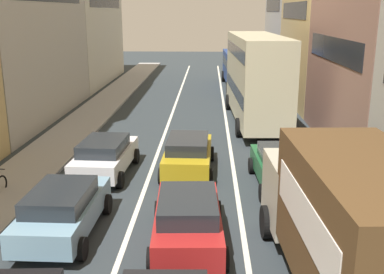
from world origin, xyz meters
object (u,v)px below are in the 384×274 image
hatchback_centre_lane_third (188,153)px  sedan_left_lane_third (105,155)px  bus_far_queue_secondary (241,67)px  sedan_right_lane_behind_truck (282,166)px  removalist_box_truck (347,219)px  bus_mid_queue_primary (256,75)px  sedan_centre_lane_second (188,218)px  wagon_left_lane_second (63,209)px

hatchback_centre_lane_third → sedan_left_lane_third: size_ratio=0.99×
sedan_left_lane_third → bus_far_queue_secondary: bearing=-14.7°
sedan_right_lane_behind_truck → removalist_box_truck: bearing=180.0°
sedan_left_lane_third → bus_far_queue_secondary: (6.83, 21.76, 0.96)m
bus_far_queue_secondary → bus_mid_queue_primary: bearing=178.4°
removalist_box_truck → sedan_centre_lane_second: size_ratio=1.78×
sedan_right_lane_behind_truck → bus_mid_queue_primary: (-0.04, 10.29, 2.03)m
sedan_centre_lane_second → sedan_right_lane_behind_truck: 5.60m
wagon_left_lane_second → hatchback_centre_lane_third: bearing=-30.3°
sedan_left_lane_third → wagon_left_lane_second: bearing=-178.3°
removalist_box_truck → bus_far_queue_secondary: (-0.35, 29.79, -0.21)m
removalist_box_truck → bus_far_queue_secondary: bearing=-2.1°
hatchback_centre_lane_third → sedan_right_lane_behind_truck: 3.88m
sedan_left_lane_third → bus_mid_queue_primary: 11.63m
sedan_right_lane_behind_truck → bus_far_queue_secondary: size_ratio=0.41×
sedan_right_lane_behind_truck → bus_far_queue_secondary: (-0.04, 22.85, 0.96)m
sedan_centre_lane_second → bus_far_queue_secondary: (3.26, 27.37, 0.96)m
wagon_left_lane_second → sedan_left_lane_third: (0.10, 5.17, 0.00)m
hatchback_centre_lane_third → sedan_left_lane_third: (-3.31, -0.43, 0.00)m
bus_mid_queue_primary → sedan_right_lane_behind_truck: bearing=177.9°
bus_far_queue_secondary → hatchback_centre_lane_third: bearing=169.1°
removalist_box_truck → bus_far_queue_secondary: removalist_box_truck is taller
hatchback_centre_lane_third → bus_mid_queue_primary: bus_mid_queue_primary is taller
bus_mid_queue_primary → sedan_centre_lane_second: bearing=165.2°
removalist_box_truck → sedan_left_lane_third: (-7.18, 8.03, -1.18)m
sedan_left_lane_third → sedan_right_lane_behind_truck: size_ratio=1.00×
sedan_centre_lane_second → removalist_box_truck: bearing=-126.4°
sedan_centre_lane_second → bus_mid_queue_primary: bearing=-15.0°
sedan_centre_lane_second → hatchback_centre_lane_third: bearing=-0.1°
sedan_centre_lane_second → wagon_left_lane_second: 3.69m
sedan_centre_lane_second → wagon_left_lane_second: size_ratio=1.01×
wagon_left_lane_second → bus_far_queue_secondary: (6.93, 26.93, 0.96)m
wagon_left_lane_second → bus_mid_queue_primary: bearing=-24.8°
removalist_box_truck → sedan_centre_lane_second: removalist_box_truck is taller
wagon_left_lane_second → hatchback_centre_lane_third: size_ratio=1.00×
removalist_box_truck → hatchback_centre_lane_third: bearing=21.9°
sedan_centre_lane_second → sedan_left_lane_third: size_ratio=1.00×
bus_mid_queue_primary → wagon_left_lane_second: bearing=151.9°
sedan_centre_lane_second → sedan_left_lane_third: (-3.57, 5.62, 0.00)m
removalist_box_truck → sedan_centre_lane_second: bearing=53.5°
hatchback_centre_lane_third → bus_far_queue_secondary: 21.64m
hatchback_centre_lane_third → sedan_centre_lane_second: bearing=-176.2°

